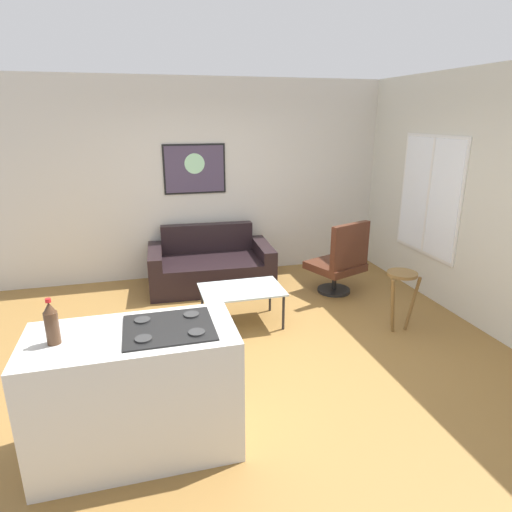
# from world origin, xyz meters

# --- Properties ---
(ground) EXTENTS (6.40, 6.40, 0.04)m
(ground) POSITION_xyz_m (0.00, 0.00, -0.02)
(ground) COLOR olive
(back_wall) EXTENTS (6.40, 0.05, 2.80)m
(back_wall) POSITION_xyz_m (0.00, 2.42, 1.40)
(back_wall) COLOR beige
(back_wall) RESTS_ON ground
(right_wall) EXTENTS (0.05, 6.40, 2.80)m
(right_wall) POSITION_xyz_m (2.62, 0.30, 1.40)
(right_wall) COLOR beige
(right_wall) RESTS_ON ground
(couch) EXTENTS (1.71, 1.02, 0.80)m
(couch) POSITION_xyz_m (-0.09, 1.88, 0.27)
(couch) COLOR black
(couch) RESTS_ON ground
(coffee_table) EXTENTS (0.92, 0.61, 0.43)m
(coffee_table) POSITION_xyz_m (0.05, 0.59, 0.40)
(coffee_table) COLOR silver
(coffee_table) RESTS_ON ground
(armchair) EXTENTS (0.80, 0.79, 0.99)m
(armchair) POSITION_xyz_m (1.52, 1.12, 0.46)
(armchair) COLOR black
(armchair) RESTS_ON ground
(bar_stool) EXTENTS (0.37, 0.37, 0.67)m
(bar_stool) POSITION_xyz_m (1.70, 0.01, 0.52)
(bar_stool) COLOR brown
(bar_stool) RESTS_ON ground
(kitchen_counter) EXTENTS (1.39, 0.68, 0.94)m
(kitchen_counter) POSITION_xyz_m (-1.11, -1.15, 0.46)
(kitchen_counter) COLOR silver
(kitchen_counter) RESTS_ON ground
(soda_bottle) EXTENTS (0.09, 0.09, 0.31)m
(soda_bottle) POSITION_xyz_m (-1.57, -1.17, 1.05)
(soda_bottle) COLOR #503320
(soda_bottle) RESTS_ON kitchen_counter
(wall_painting) EXTENTS (0.87, 0.03, 0.69)m
(wall_painting) POSITION_xyz_m (-0.19, 2.38, 1.57)
(wall_painting) COLOR black
(window) EXTENTS (0.03, 1.21, 1.52)m
(window) POSITION_xyz_m (2.59, 0.90, 1.31)
(window) COLOR silver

